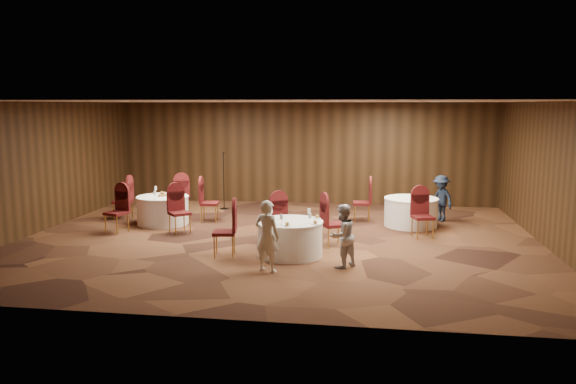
# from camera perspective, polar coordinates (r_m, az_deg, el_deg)

# --- Properties ---
(ground) EXTENTS (12.00, 12.00, 0.00)m
(ground) POSITION_cam_1_polar(r_m,az_deg,el_deg) (13.21, -0.99, -4.83)
(ground) COLOR black
(ground) RESTS_ON ground
(room_shell) EXTENTS (12.00, 12.00, 12.00)m
(room_shell) POSITION_cam_1_polar(r_m,az_deg,el_deg) (12.88, -1.01, 3.68)
(room_shell) COLOR silver
(room_shell) RESTS_ON ground
(table_main) EXTENTS (1.38, 1.38, 0.74)m
(table_main) POSITION_cam_1_polar(r_m,az_deg,el_deg) (11.74, 0.21, -4.70)
(table_main) COLOR white
(table_main) RESTS_ON ground
(table_left) EXTENTS (1.36, 1.36, 0.74)m
(table_left) POSITION_cam_1_polar(r_m,az_deg,el_deg) (15.19, -12.59, -1.78)
(table_left) COLOR white
(table_left) RESTS_ON ground
(table_right) EXTENTS (1.39, 1.39, 0.74)m
(table_right) POSITION_cam_1_polar(r_m,az_deg,el_deg) (14.90, 12.37, -1.98)
(table_right) COLOR white
(table_right) RESTS_ON ground
(chairs_main) EXTENTS (2.85, 1.96, 1.00)m
(chairs_main) POSITION_cam_1_polar(r_m,az_deg,el_deg) (12.37, -0.99, -3.41)
(chairs_main) COLOR #3F0D0C
(chairs_main) RESTS_ON ground
(chairs_left) EXTENTS (3.01, 3.18, 1.00)m
(chairs_left) POSITION_cam_1_polar(r_m,az_deg,el_deg) (15.23, -12.63, -1.28)
(chairs_left) COLOR #3F0D0C
(chairs_left) RESTS_ON ground
(chairs_right) EXTENTS (2.06, 2.31, 1.00)m
(chairs_right) POSITION_cam_1_polar(r_m,az_deg,el_deg) (14.48, 10.36, -1.73)
(chairs_right) COLOR #3F0D0C
(chairs_right) RESTS_ON ground
(tabletop_main) EXTENTS (1.10, 0.99, 0.22)m
(tabletop_main) POSITION_cam_1_polar(r_m,az_deg,el_deg) (11.53, 0.85, -2.57)
(tabletop_main) COLOR silver
(tabletop_main) RESTS_ON table_main
(tabletop_left) EXTENTS (0.86, 0.85, 0.22)m
(tabletop_left) POSITION_cam_1_polar(r_m,az_deg,el_deg) (15.12, -12.60, -0.12)
(tabletop_left) COLOR silver
(tabletop_left) RESTS_ON table_left
(tabletop_right) EXTENTS (0.08, 0.08, 0.22)m
(tabletop_right) POSITION_cam_1_polar(r_m,az_deg,el_deg) (14.61, 13.16, -0.14)
(tabletop_right) COLOR silver
(tabletop_right) RESTS_ON table_right
(mic_stand) EXTENTS (0.24, 0.24, 1.73)m
(mic_stand) POSITION_cam_1_polar(r_m,az_deg,el_deg) (17.02, -6.53, -0.00)
(mic_stand) COLOR black
(mic_stand) RESTS_ON ground
(woman_a) EXTENTS (0.58, 0.47, 1.38)m
(woman_a) POSITION_cam_1_polar(r_m,az_deg,el_deg) (10.57, -2.13, -4.50)
(woman_a) COLOR silver
(woman_a) RESTS_ON ground
(woman_b) EXTENTS (0.75, 0.76, 1.24)m
(woman_b) POSITION_cam_1_polar(r_m,az_deg,el_deg) (10.91, 5.53, -4.47)
(woman_b) COLOR silver
(woman_b) RESTS_ON ground
(man_c) EXTENTS (0.85, 0.93, 1.25)m
(man_c) POSITION_cam_1_polar(r_m,az_deg,el_deg) (15.69, 15.28, -0.63)
(man_c) COLOR black
(man_c) RESTS_ON ground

